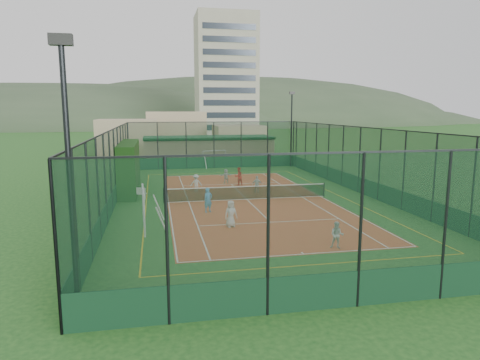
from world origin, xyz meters
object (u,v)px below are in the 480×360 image
object	(u,v)px
white_bench	(134,193)
child_near_left	(231,214)
floodlight_ne	(291,130)
futsal_goal_far	(214,159)
apartment_tower	(226,75)
child_near_right	(337,235)
child_far_left	(196,183)
child_near_mid	(208,200)
clubhouse	(208,149)
futsal_goal_near	(144,209)
child_far_back	(226,176)
coach	(239,176)
floodlight_sw	(70,188)
child_far_right	(257,184)

from	to	relation	value
white_bench	child_near_left	size ratio (longest dim) A/B	1.13
floodlight_ne	futsal_goal_far	size ratio (longest dim) A/B	2.91
apartment_tower	child_near_right	xyz separation A→B (m)	(-10.24, -93.41, -14.36)
child_far_left	child_near_right	bearing A→B (deg)	112.21
child_near_mid	child_far_left	size ratio (longest dim) A/B	1.12
floodlight_ne	apartment_tower	size ratio (longest dim) A/B	0.28
floodlight_ne	clubhouse	size ratio (longest dim) A/B	0.54
apartment_tower	child_near_left	size ratio (longest dim) A/B	20.64
futsal_goal_near	child_far_back	distance (m)	15.01
child_near_left	floodlight_ne	bearing A→B (deg)	50.86
futsal_goal_far	coach	size ratio (longest dim) A/B	1.87
child_near_left	child_near_right	world-z (taller)	child_near_left
floodlight_ne	child_near_right	distance (m)	29.04
futsal_goal_far	child_near_mid	size ratio (longest dim) A/B	1.86
clubhouse	futsal_goal_near	world-z (taller)	clubhouse
apartment_tower	futsal_goal_far	bearing A→B (deg)	-100.47
clubhouse	child_near_mid	world-z (taller)	clubhouse
child_near_left	clubhouse	bearing A→B (deg)	71.20
child_near_left	child_far_left	distance (m)	10.44
apartment_tower	child_far_left	distance (m)	81.23
child_near_right	child_far_left	xyz separation A→B (m)	(-5.01, 14.92, 0.06)
child_far_back	white_bench	bearing A→B (deg)	27.74
floodlight_ne	child_far_left	bearing A→B (deg)	-132.15
floodlight_sw	apartment_tower	distance (m)	101.31
apartment_tower	child_near_mid	bearing A→B (deg)	-100.08
apartment_tower	child_near_right	size ratio (longest dim) A/B	23.98
apartment_tower	child_near_left	world-z (taller)	apartment_tower
futsal_goal_far	child_far_left	bearing A→B (deg)	-120.11
coach	child_far_left	bearing A→B (deg)	9.55
clubhouse	child_far_left	xyz separation A→B (m)	(-3.25, -18.49, -0.88)
floodlight_sw	child_far_back	xyz separation A→B (m)	(8.28, 23.76, -3.51)
white_bench	child_far_left	world-z (taller)	child_far_left
floodlight_ne	futsal_goal_near	world-z (taller)	floodlight_ne
white_bench	child_near_left	distance (m)	10.04
apartment_tower	futsal_goal_near	world-z (taller)	apartment_tower
futsal_goal_near	child_near_left	bearing A→B (deg)	-99.88
apartment_tower	child_far_back	world-z (taller)	apartment_tower
floodlight_sw	futsal_goal_far	size ratio (longest dim) A/B	2.91
child_near_mid	child_far_right	xyz separation A→B (m)	(4.40, 5.40, -0.10)
child_near_left	child_near_mid	world-z (taller)	child_near_mid
floodlight_ne	clubhouse	distance (m)	10.47
floodlight_sw	child_near_right	distance (m)	12.10
child_near_mid	clubhouse	bearing A→B (deg)	62.89
floodlight_ne	child_near_right	world-z (taller)	floodlight_ne
futsal_goal_near	child_near_right	bearing A→B (deg)	-122.84
floodlight_ne	child_near_mid	xyz separation A→B (m)	(-11.75, -19.85, -3.35)
futsal_goal_far	child_far_back	size ratio (longest dim) A/B	2.35
child_near_left	coach	size ratio (longest dim) A/B	0.96
clubhouse	child_far_right	bearing A→B (deg)	-86.39
floodlight_sw	clubhouse	xyz separation A→B (m)	(8.60, 38.60, -2.55)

